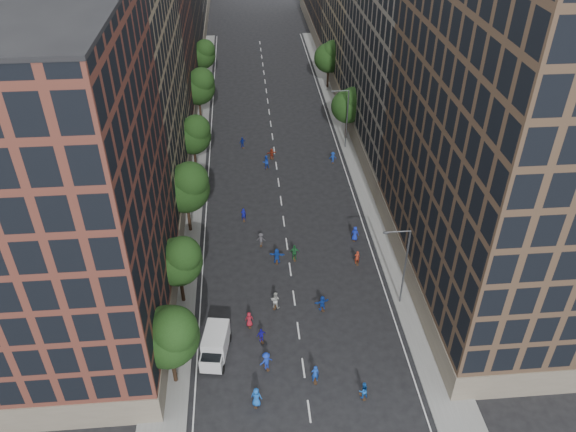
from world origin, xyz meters
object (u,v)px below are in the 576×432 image
(skater_1, at_px, (315,374))
(skater_2, at_px, (363,391))
(skater_0, at_px, (256,397))
(streetlamp_near, at_px, (403,263))
(streetlamp_far, at_px, (346,116))
(cargo_van, at_px, (215,345))

(skater_1, height_order, skater_2, skater_1)
(skater_0, bearing_deg, skater_2, -163.57)
(streetlamp_near, bearing_deg, streetlamp_far, 90.00)
(streetlamp_near, height_order, cargo_van, streetlamp_near)
(skater_1, bearing_deg, skater_0, 16.77)
(cargo_van, xyz_separation_m, skater_1, (8.62, -3.66, -0.36))
(streetlamp_far, distance_m, cargo_van, 42.60)
(cargo_van, bearing_deg, skater_0, -48.88)
(cargo_van, height_order, skater_2, cargo_van)
(cargo_van, distance_m, skater_2, 13.67)
(streetlamp_far, xyz_separation_m, skater_2, (-5.72, -44.00, -4.31))
(streetlamp_near, height_order, streetlamp_far, same)
(skater_0, bearing_deg, streetlamp_near, -126.69)
(cargo_van, distance_m, skater_0, 6.65)
(streetlamp_far, distance_m, skater_1, 43.29)
(streetlamp_far, xyz_separation_m, cargo_van, (-18.15, -38.35, -3.87))
(streetlamp_far, height_order, cargo_van, streetlamp_far)
(streetlamp_near, distance_m, streetlamp_far, 33.00)
(streetlamp_near, bearing_deg, skater_0, -143.12)
(streetlamp_near, xyz_separation_m, streetlamp_far, (0.00, 33.00, 0.00))
(skater_0, bearing_deg, skater_1, -142.39)
(streetlamp_near, relative_size, skater_2, 5.29)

